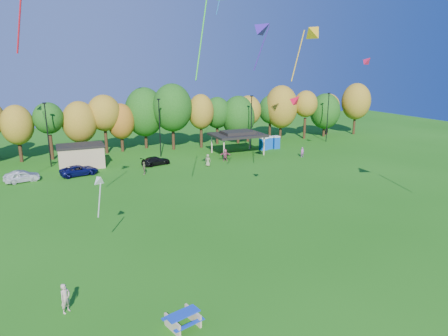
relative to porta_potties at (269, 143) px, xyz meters
name	(u,v)px	position (x,y,z in m)	size (l,w,h in m)	color
ground	(286,281)	(-20.65, -38.27, -1.10)	(160.00, 160.00, 0.00)	#19600F
tree_line	(133,116)	(-21.68, 7.25, 4.82)	(93.57, 10.55, 11.15)	black
lamp_posts	(160,126)	(-18.65, 1.73, 3.80)	(64.50, 0.25, 9.09)	black
utility_building	(81,156)	(-30.65, -0.27, 0.54)	(6.30, 4.30, 3.25)	tan
pavilion	(238,134)	(-6.65, -1.27, 2.13)	(8.20, 6.20, 3.77)	tan
porta_potties	(269,143)	(0.00, 0.00, 0.00)	(3.75, 1.61, 2.18)	#0D4AB2
picnic_table	(183,319)	(-28.47, -40.05, -0.62)	(2.23, 2.01, 0.82)	tan
kite_flyer	(65,298)	(-34.36, -36.04, -0.18)	(0.67, 0.44, 1.83)	tan
car_a	(22,177)	(-38.01, -5.10, -0.41)	(1.62, 4.03, 1.37)	white
car_b	(22,176)	(-38.10, -4.72, -0.44)	(1.39, 3.99, 1.31)	#99989D
car_c	(79,170)	(-31.31, -4.67, -0.43)	(2.22, 4.82, 1.34)	#0C0F4B
car_d	(156,161)	(-20.70, -3.29, -0.47)	(1.74, 4.29, 1.25)	black
far_person_0	(225,155)	(-10.46, -5.01, -0.17)	(1.72, 0.55, 1.85)	#A1435C
far_person_1	(144,168)	(-23.37, -7.69, -0.24)	(1.01, 0.42, 1.72)	olive
far_person_2	(208,160)	(-14.06, -6.99, -0.21)	(0.87, 0.56, 1.77)	#808158
far_person_3	(302,152)	(1.75, -7.42, -0.33)	(0.56, 0.37, 1.54)	#AC51A4
kite_0	(100,180)	(-31.26, -29.48, 4.87)	(1.13, 2.09, 3.36)	silver
kite_3	(315,31)	(-10.65, -26.11, 16.06)	(3.52, 2.22, 5.68)	gold
kite_4	(264,28)	(-16.07, -26.14, 16.18)	(2.34, 2.73, 4.64)	#381B94
kite_6	(296,99)	(-14.87, -29.89, 10.18)	(1.43, 1.52, 1.22)	red
kite_7	(368,60)	(4.73, -16.72, 13.57)	(1.38, 1.68, 1.51)	#CC1842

